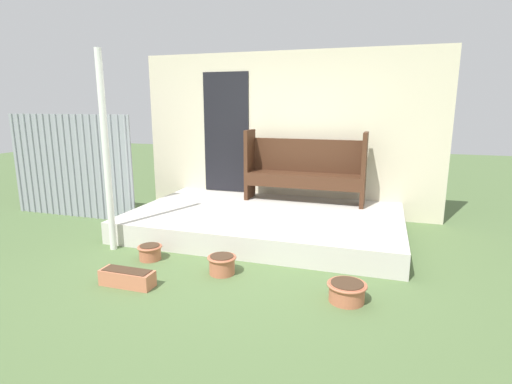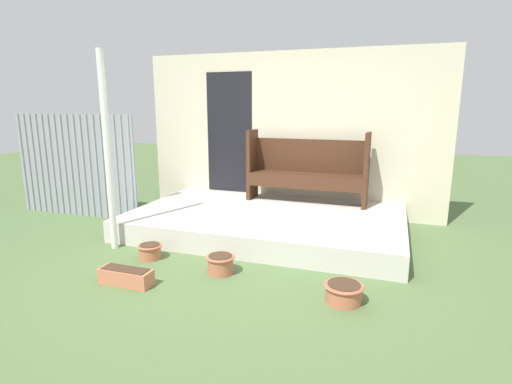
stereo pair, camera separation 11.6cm
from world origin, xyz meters
name	(u,v)px [view 1 (the left image)]	position (x,y,z in m)	size (l,w,h in m)	color
ground_plane	(239,261)	(0.00, 0.00, 0.00)	(24.00, 24.00, 0.00)	#516B3D
porch_slab	(265,222)	(-0.02, 1.14, 0.15)	(3.73, 2.27, 0.29)	beige
house_wall	(283,134)	(-0.06, 2.30, 1.30)	(4.93, 0.08, 2.60)	beige
fence_corrugated	(70,166)	(-3.19, 0.99, 0.82)	(2.27, 0.05, 1.63)	gray
support_post	(106,154)	(-1.63, -0.10, 1.20)	(0.08, 0.08, 2.40)	white
bench	(305,166)	(0.38, 1.95, 0.84)	(1.83, 0.42, 1.09)	#422616
flower_pot_left	(150,252)	(-1.00, -0.27, 0.10)	(0.29, 0.29, 0.17)	#B76647
flower_pot_middle	(222,264)	(-0.05, -0.39, 0.11)	(0.31, 0.31, 0.20)	#B76647
flower_pot_right	(347,291)	(1.28, -0.61, 0.10)	(0.37, 0.37, 0.18)	#B76647
planter_box_rect	(127,278)	(-0.84, -0.94, 0.08)	(0.56, 0.18, 0.17)	#C67251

